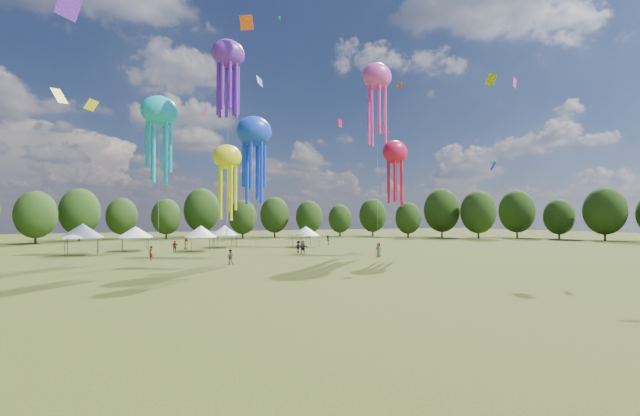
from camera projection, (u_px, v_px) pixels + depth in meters
name	position (u px, v px, depth m)	size (l,w,h in m)	color
ground	(500.00, 325.00, 19.53)	(300.00, 300.00, 0.00)	#384416
spectator_near	(230.00, 257.00, 45.34)	(0.81, 0.63, 1.68)	gray
spectators_far	(280.00, 246.00, 62.31)	(33.76, 26.38, 1.90)	gray
festival_tents	(187.00, 231.00, 65.33)	(40.44, 11.48, 4.45)	#47474C
show_kites	(288.00, 114.00, 58.47)	(40.52, 21.80, 32.35)	blue
small_kites	(252.00, 36.00, 57.42)	(70.49, 58.15, 46.68)	blue
treeline	(192.00, 211.00, 73.51)	(201.57, 95.24, 13.43)	#38281C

